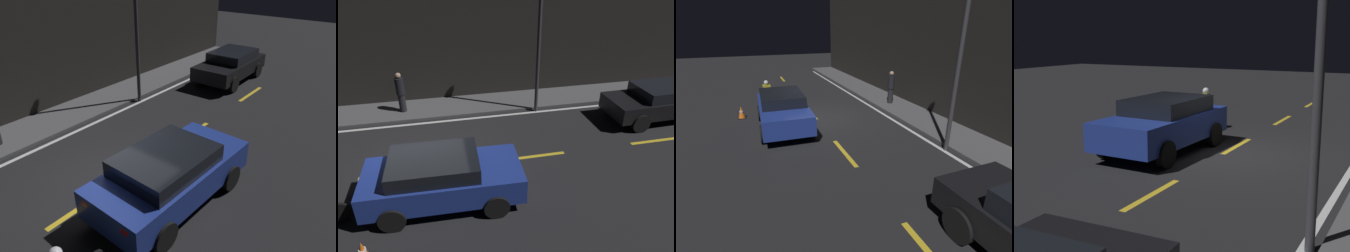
{
  "view_description": "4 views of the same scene",
  "coord_description": "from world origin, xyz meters",
  "views": [
    {
      "loc": [
        -4.48,
        -5.3,
        5.27
      ],
      "look_at": [
        1.53,
        -0.58,
        1.29
      ],
      "focal_mm": 35.0,
      "sensor_mm": 36.0,
      "label": 1
    },
    {
      "loc": [
        0.6,
        -8.53,
        6.06
      ],
      "look_at": [
        2.53,
        0.08,
        1.21
      ],
      "focal_mm": 35.0,
      "sensor_mm": 36.0,
      "label": 2
    },
    {
      "loc": [
        10.69,
        -2.77,
        3.92
      ],
      "look_at": [
        2.9,
        0.2,
        0.7
      ],
      "focal_mm": 28.0,
      "sensor_mm": 36.0,
      "label": 3
    },
    {
      "loc": [
        10.83,
        4.53,
        3.04
      ],
      "look_at": [
        1.16,
        -0.58,
        0.89
      ],
      "focal_mm": 50.0,
      "sensor_mm": 36.0,
      "label": 4
    }
  ],
  "objects": [
    {
      "name": "lane_dash_d",
      "position": [
        3.5,
        0.0,
        0.0
      ],
      "size": [
        2.0,
        0.14,
        0.01
      ],
      "color": "gold",
      "rests_on": "ground"
    },
    {
      "name": "street_lamp",
      "position": [
        4.51,
        3.25,
        3.24
      ],
      "size": [
        0.28,
        0.28,
        5.76
      ],
      "color": "#333338",
      "rests_on": "ground"
    },
    {
      "name": "traffic_cone_near",
      "position": [
        -1.36,
        -3.09,
        0.27
      ],
      "size": [
        0.38,
        0.38,
        0.55
      ],
      "color": "black",
      "rests_on": "ground"
    },
    {
      "name": "raised_curb",
      "position": [
        0.0,
        4.35,
        0.05
      ],
      "size": [
        28.0,
        1.91,
        0.1
      ],
      "color": "#4C4C4F",
      "rests_on": "ground"
    },
    {
      "name": "lane_dash_c",
      "position": [
        -1.0,
        0.0,
        0.0
      ],
      "size": [
        2.0,
        0.14,
        0.01
      ],
      "color": "gold",
      "rests_on": "ground"
    },
    {
      "name": "van_black",
      "position": [
        9.05,
        1.61,
        0.76
      ],
      "size": [
        4.15,
        2.01,
        1.38
      ],
      "rotation": [
        0.0,
        0.0,
        3.17
      ],
      "color": "black",
      "rests_on": "ground"
    },
    {
      "name": "building_front",
      "position": [
        0.0,
        5.46,
        3.38
      ],
      "size": [
        28.0,
        0.3,
        6.76
      ],
      "color": "black",
      "rests_on": "ground"
    },
    {
      "name": "lane_dash_e",
      "position": [
        8.0,
        0.0,
        0.0
      ],
      "size": [
        2.0,
        0.14,
        0.01
      ],
      "color": "gold",
      "rests_on": "ground"
    },
    {
      "name": "pedestrian",
      "position": [
        -0.87,
        4.23,
        0.94
      ],
      "size": [
        0.34,
        0.34,
        1.65
      ],
      "color": "black",
      "rests_on": "raised_curb"
    },
    {
      "name": "lane_solid_kerb",
      "position": [
        0.0,
        3.15,
        0.0
      ],
      "size": [
        25.2,
        0.14,
        0.01
      ],
      "color": "silver",
      "rests_on": "ground"
    },
    {
      "name": "ground_plane",
      "position": [
        0.0,
        0.0,
        0.0
      ],
      "size": [
        56.0,
        56.0,
        0.0
      ],
      "primitive_type": "plane",
      "color": "black"
    },
    {
      "name": "sedan_blue",
      "position": [
        0.46,
        -1.49,
        0.78
      ],
      "size": [
        4.15,
        2.04,
        1.42
      ],
      "rotation": [
        0.0,
        0.0,
        -0.04
      ],
      "color": "navy",
      "rests_on": "ground"
    }
  ]
}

